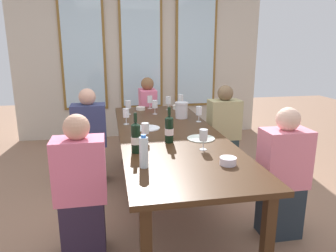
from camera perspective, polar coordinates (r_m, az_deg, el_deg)
The scene contains 26 objects.
ground_plane at distance 3.40m, azimuth 0.28°, elevation -13.36°, with size 12.00×12.00×0.00m, color #8A654E.
back_wall_with_windows at distance 5.55m, azimuth -4.86°, elevation 13.01°, with size 4.18×0.10×2.90m.
dining_table at distance 3.14m, azimuth 0.30°, elevation -2.36°, with size 0.98×2.78×0.74m.
white_plate_0 at distance 2.95m, azimuth 5.91°, elevation -2.23°, with size 0.25×0.25×0.01m, color white.
white_plate_1 at distance 3.30m, azimuth -3.81°, elevation -0.38°, with size 0.27×0.27×0.01m, color white.
metal_pitcher at distance 3.75m, azimuth 2.42°, elevation 2.88°, with size 0.16×0.16×0.19m.
wine_bottle_0 at distance 2.81m, azimuth 0.21°, elevation -0.54°, with size 0.08×0.08×0.32m.
wine_bottle_1 at distance 2.55m, azimuth -5.77°, elevation -2.05°, with size 0.08×0.08×0.33m.
tasting_bowl_0 at distance 4.28m, azimuth 1.65°, elevation 3.41°, with size 0.12×0.12×0.05m, color white.
tasting_bowl_1 at distance 2.36m, azimuth 10.68°, elevation -6.18°, with size 0.12×0.12×0.05m, color white.
tasting_bowl_2 at distance 4.23m, azimuth -4.93°, elevation 3.15°, with size 0.12×0.12×0.04m, color white.
water_bottle at distance 2.25m, azimuth -4.36°, elevation -4.67°, with size 0.06×0.06×0.24m.
wine_glass_0 at distance 2.63m, azimuth 6.36°, elevation -1.81°, with size 0.07×0.07×0.17m.
wine_glass_1 at distance 4.30m, azimuth -3.27°, elevation 4.67°, with size 0.07×0.07×0.17m.
wine_glass_2 at distance 4.22m, azimuth 0.04°, elevation 4.52°, with size 0.07×0.07×0.17m.
wine_glass_3 at distance 3.97m, azimuth -7.13°, elevation 3.80°, with size 0.07×0.07×0.17m.
wine_glass_4 at distance 4.40m, azimuth 2.29°, elevation 4.97°, with size 0.07×0.07×0.17m.
wine_glass_5 at distance 3.57m, azimuth 5.56°, elevation 2.66°, with size 0.07×0.07×0.17m.
wine_glass_6 at distance 2.82m, azimuth -4.10°, elevation -0.51°, with size 0.07×0.07×0.17m.
wine_glass_7 at distance 3.95m, azimuth -2.37°, elevation 3.81°, with size 0.07×0.07×0.17m.
wine_glass_8 at distance 3.47m, azimuth -7.52°, elevation 2.25°, with size 0.07×0.07×0.17m.
seated_person_0 at distance 2.52m, azimuth -15.28°, elevation -11.00°, with size 0.38×0.24×1.11m.
seated_person_1 at distance 2.82m, azimuth 19.82°, elevation -8.56°, with size 0.38×0.24×1.11m.
seated_person_2 at distance 3.79m, azimuth -13.80°, elevation -2.25°, with size 0.38×0.24×1.11m.
seated_person_3 at distance 4.01m, azimuth 9.91°, elevation -1.11°, with size 0.38×0.24×1.11m.
seated_person_4 at distance 4.84m, azimuth -3.61°, elevation 1.80°, with size 0.24×0.38×1.11m.
Camera 1 is at (-0.57, -2.95, 1.59)m, focal length 34.07 mm.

